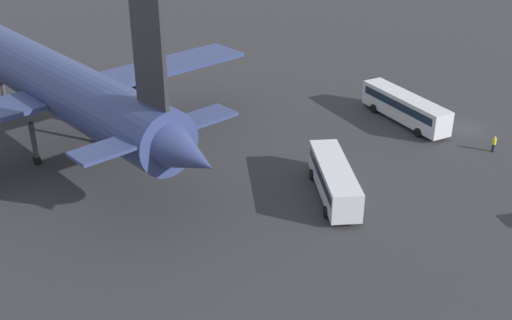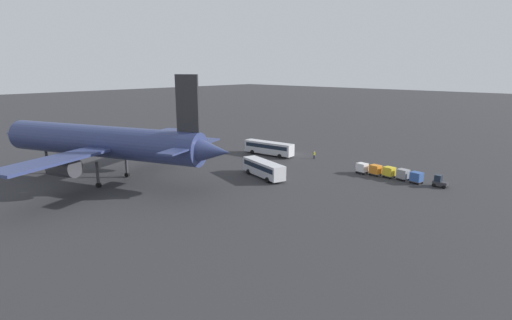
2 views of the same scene
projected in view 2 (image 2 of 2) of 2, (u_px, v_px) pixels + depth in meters
ground_plane at (296, 154)px, 95.92m from camera, size 600.00×600.00×0.00m
airplane at (104, 142)px, 71.39m from camera, size 49.18×42.14×19.29m
shuttle_bus_near at (269, 147)px, 94.36m from camera, size 12.85×3.84×3.20m
shuttle_bus_far at (264, 168)px, 75.25m from camera, size 11.34×5.67×3.11m
baggage_tug at (440, 182)px, 69.38m from camera, size 2.41×1.63×2.10m
worker_person at (314, 155)px, 90.98m from camera, size 0.38×0.38×1.74m
cargo_cart_blue at (417, 177)px, 71.43m from camera, size 2.25×2.00×2.06m
cargo_cart_grey at (403, 174)px, 73.43m from camera, size 2.25×2.00×2.06m
cargo_cart_yellow at (389, 172)px, 75.12m from camera, size 2.25×2.00×2.06m
cargo_cart_orange at (375, 170)px, 76.66m from camera, size 2.25×2.00×2.06m
cargo_cart_white at (362, 168)px, 78.14m from camera, size 2.25×2.00×2.06m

